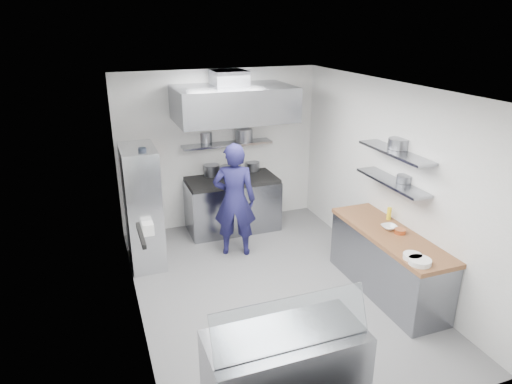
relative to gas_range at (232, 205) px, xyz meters
name	(u,v)px	position (x,y,z in m)	size (l,w,h in m)	color
floor	(271,288)	(-0.10, -2.10, -0.45)	(5.00, 5.00, 0.00)	slate
ceiling	(273,88)	(-0.10, -2.10, 2.35)	(5.00, 5.00, 0.00)	silver
wall_back	(219,149)	(-0.10, 0.40, 0.95)	(3.60, 0.02, 2.80)	white
wall_front	(385,299)	(-0.10, -4.60, 0.95)	(3.60, 0.02, 2.80)	white
wall_left	(131,215)	(-1.90, -2.10, 0.95)	(5.00, 0.02, 2.80)	white
wall_right	(388,181)	(1.70, -2.10, 0.95)	(5.00, 0.02, 2.80)	white
gas_range	(232,205)	(0.00, 0.00, 0.00)	(1.60, 0.80, 0.90)	gray
cooktop	(232,180)	(0.00, 0.00, 0.48)	(1.57, 0.78, 0.06)	black
stock_pot_left	(212,170)	(-0.29, 0.28, 0.61)	(0.28, 0.28, 0.20)	slate
stock_pot_mid	(231,173)	(-0.04, -0.05, 0.63)	(0.37, 0.37, 0.24)	slate
stock_pot_right	(252,166)	(0.50, 0.31, 0.59)	(0.26, 0.26, 0.16)	slate
over_range_shelf	(227,144)	(0.00, 0.24, 1.07)	(1.60, 0.30, 0.04)	gray
shelf_pot_a	(205,137)	(-0.33, 0.45, 1.18)	(0.24, 0.24, 0.18)	slate
shelf_pot_b	(244,135)	(0.32, 0.28, 1.20)	(0.31, 0.31, 0.22)	slate
extractor_hood	(234,103)	(0.00, -0.18, 1.85)	(1.90, 1.15, 0.55)	gray
hood_duct	(229,78)	(0.00, 0.05, 2.23)	(0.55, 0.55, 0.24)	slate
red_firebox	(149,156)	(-1.35, 0.34, 0.97)	(0.22, 0.10, 0.26)	#B7230E
chef	(235,200)	(-0.24, -0.90, 0.47)	(0.67, 0.44, 1.84)	#181644
wire_rack	(143,207)	(-1.63, -0.70, 0.48)	(0.50, 0.90, 1.85)	silver
rack_bin_a	(148,228)	(-1.63, -1.22, 0.35)	(0.15, 0.19, 0.17)	white
rack_bin_b	(140,184)	(-1.63, -0.70, 0.85)	(0.15, 0.19, 0.17)	yellow
rack_jar	(143,154)	(-1.58, -0.91, 1.35)	(0.11, 0.11, 0.18)	black
knife_strip	(141,235)	(-1.88, -3.00, 1.10)	(0.04, 0.55, 0.05)	black
prep_counter_base	(387,264)	(1.38, -2.70, -0.03)	(0.62, 2.00, 0.84)	gray
prep_counter_top	(391,235)	(1.38, -2.70, 0.42)	(0.65, 2.04, 0.06)	brown
plate_stack_a	(420,261)	(1.19, -3.51, 0.48)	(0.26, 0.26, 0.06)	white
plate_stack_b	(412,256)	(1.19, -3.38, 0.48)	(0.22, 0.22, 0.06)	white
copper_pan	(400,231)	(1.48, -2.76, 0.48)	(0.15, 0.15, 0.06)	#CF6D3A
squeeze_bottle	(389,214)	(1.61, -2.32, 0.54)	(0.06, 0.06, 0.18)	yellow
mixing_bowl	(389,227)	(1.43, -2.59, 0.48)	(0.20, 0.20, 0.05)	white
wall_shelf_lower	(392,182)	(1.54, -2.40, 1.05)	(0.30, 1.30, 0.04)	gray
wall_shelf_upper	(395,152)	(1.54, -2.40, 1.47)	(0.30, 1.30, 0.04)	gray
shelf_pot_c	(404,179)	(1.65, -2.51, 1.12)	(0.20, 0.20, 0.10)	slate
shelf_pot_d	(399,144)	(1.64, -2.32, 1.56)	(0.28, 0.28, 0.14)	slate
display_case	(285,372)	(-0.76, -4.10, -0.03)	(1.50, 0.70, 0.85)	gray
display_glass	(292,323)	(-0.76, -4.22, 0.62)	(1.47, 0.02, 0.45)	silver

